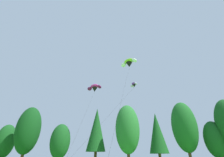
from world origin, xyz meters
name	(u,v)px	position (x,y,z in m)	size (l,w,h in m)	color
treeline_tree_c	(5,141)	(-24.78, 45.80, 6.10)	(4.52, 4.52, 10.07)	#472D19
treeline_tree_d	(28,130)	(-18.02, 42.80, 8.32)	(5.51, 5.51, 13.75)	#472D19
treeline_tree_e	(60,141)	(-9.67, 41.78, 5.69)	(4.34, 4.34, 9.41)	#472D19
treeline_tree_f	(97,129)	(-2.16, 45.94, 8.89)	(4.72, 4.72, 14.19)	#472D19
treeline_tree_g	(127,128)	(5.50, 43.00, 8.56)	(5.62, 5.62, 14.13)	#472D19
treeline_tree_h	(157,132)	(12.61, 44.21, 7.80)	(4.34, 4.34, 12.46)	#472D19
treeline_tree_i	(184,126)	(19.82, 45.29, 9.39)	(5.99, 5.99, 15.50)	#472D19
treeline_tree_j	(215,139)	(25.77, 44.11, 6.26)	(4.59, 4.59, 10.34)	#472D19
parafoil_kite_high_magenta	(95,88)	(-2.33, 39.68, 17.61)	(4.00, 15.94, 16.96)	#D12893
parafoil_kite_mid_lime_white	(129,63)	(5.49, 31.12, 19.27)	(5.51, 12.93, 18.92)	#93D633
parafoil_kite_far_purple	(134,85)	(6.83, 36.00, 16.68)	(11.01, 12.06, 15.65)	purple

